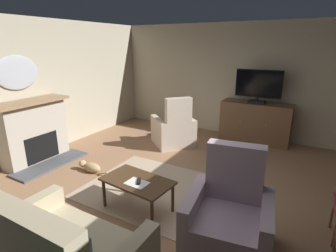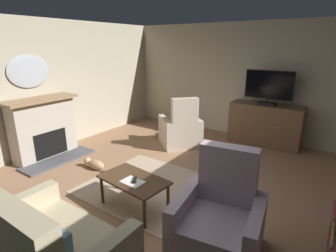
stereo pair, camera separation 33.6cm
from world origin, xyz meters
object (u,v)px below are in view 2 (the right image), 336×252
wall_mirror_oval (29,71)px  television (269,87)px  sofa_floral (51,252)px  armchair_near_window (219,221)px  fireplace (44,130)px  tv_cabinet (265,125)px  folded_newspaper (133,182)px  coffee_table (134,182)px  cat (95,164)px  tv_remote (134,180)px  armchair_angled_to_table (181,130)px

wall_mirror_oval → television: bearing=40.9°
sofa_floral → armchair_near_window: armchair_near_window is taller
television → sofa_floral: television is taller
fireplace → sofa_floral: fireplace is taller
fireplace → armchair_near_window: bearing=-5.5°
wall_mirror_oval → tv_cabinet: bearing=41.4°
fireplace → folded_newspaper: 2.79m
coffee_table → armchair_near_window: bearing=-2.0°
tv_cabinet → cat: (-2.23, -3.13, -0.35)m
television → cat: 4.00m
television → tv_remote: size_ratio=6.03×
wall_mirror_oval → folded_newspaper: bearing=-8.0°
wall_mirror_oval → armchair_angled_to_table: (2.18, 2.14, -1.39)m
sofa_floral → armchair_angled_to_table: armchair_angled_to_table is taller
fireplace → wall_mirror_oval: size_ratio=1.69×
tv_remote → cat: tv_remote is taller
television → tv_remote: television is taller
armchair_near_window → cat: size_ratio=1.70×
sofa_floral → armchair_angled_to_table: (-0.93, 3.86, 0.01)m
tv_remote → armchair_angled_to_table: armchair_angled_to_table is taller
fireplace → armchair_angled_to_table: bearing=47.8°
wall_mirror_oval → tv_cabinet: wall_mirror_oval is taller
sofa_floral → wall_mirror_oval: bearing=151.1°
coffee_table → cat: size_ratio=1.50×
folded_newspaper → cat: size_ratio=0.44×
coffee_table → armchair_angled_to_table: size_ratio=0.85×
fireplace → television: size_ratio=1.40×
wall_mirror_oval → cat: wall_mirror_oval is taller
armchair_near_window → tv_cabinet: bearing=97.9°
wall_mirror_oval → armchair_near_window: 4.50m
armchair_angled_to_table → cat: armchair_angled_to_table is taller
tv_remote → folded_newspaper: 0.04m
tv_cabinet → sofa_floral: size_ratio=1.08×
tv_cabinet → cat: size_ratio=2.33×
wall_mirror_oval → television: (3.75, 3.25, -0.39)m
armchair_angled_to_table → sofa_floral: bearing=-76.4°
folded_newspaper → armchair_near_window: 1.26m
coffee_table → sofa_floral: (0.16, -1.38, -0.07)m
television → folded_newspaper: 3.84m
armchair_near_window → television: bearing=98.0°
armchair_angled_to_table → tv_remote: bearing=-71.9°
coffee_table → armchair_angled_to_table: bearing=107.3°
wall_mirror_oval → armchair_angled_to_table: wall_mirror_oval is taller
television → armchair_angled_to_table: television is taller
wall_mirror_oval → sofa_floral: bearing=-28.9°
armchair_near_window → sofa_floral: bearing=-130.8°
folded_newspaper → cat: 1.65m
sofa_floral → armchair_angled_to_table: bearing=103.6°
armchair_angled_to_table → fireplace: bearing=-132.2°
armchair_angled_to_table → coffee_table: bearing=-72.7°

